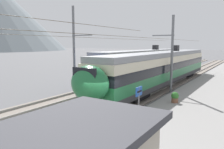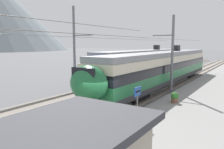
# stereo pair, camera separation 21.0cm
# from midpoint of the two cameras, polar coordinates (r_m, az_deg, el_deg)

# --- Properties ---
(ground_plane) EXTENTS (400.00, 400.00, 0.00)m
(ground_plane) POSITION_cam_midpoint_polar(r_m,az_deg,el_deg) (13.22, -1.05, -12.80)
(ground_plane) COLOR #565659
(platform_slab) EXTENTS (120.00, 7.48, 0.30)m
(platform_slab) POSITION_cam_midpoint_polar(r_m,az_deg,el_deg) (11.49, 18.02, -15.66)
(platform_slab) COLOR gray
(platform_slab) RESTS_ON ground
(track_near) EXTENTS (120.00, 3.00, 0.28)m
(track_near) POSITION_cam_midpoint_polar(r_m,az_deg,el_deg) (14.05, -6.26, -11.29)
(track_near) COLOR slate
(track_near) RESTS_ON ground
(track_far) EXTENTS (120.00, 3.00, 0.28)m
(track_far) POSITION_cam_midpoint_polar(r_m,az_deg,el_deg) (17.41, -18.91, -7.90)
(track_far) COLOR slate
(track_far) RESTS_ON ground
(train_near_platform) EXTENTS (26.66, 2.87, 4.27)m
(train_near_platform) POSITION_cam_midpoint_polar(r_m,az_deg,el_deg) (24.52, 12.66, 1.92)
(train_near_platform) COLOR #2D2D30
(train_near_platform) RESTS_ON track_near
(train_far_track) EXTENTS (25.15, 2.96, 4.27)m
(train_far_track) POSITION_cam_midpoint_polar(r_m,az_deg,el_deg) (31.77, 8.09, 3.32)
(train_far_track) COLOR #2D2D30
(train_far_track) RESTS_ON track_far
(catenary_mast_mid) EXTENTS (41.54, 2.13, 7.32)m
(catenary_mast_mid) POSITION_cam_midpoint_polar(r_m,az_deg,el_deg) (21.39, 14.61, 5.32)
(catenary_mast_mid) COLOR slate
(catenary_mast_mid) RESTS_ON ground
(catenary_mast_far_side) EXTENTS (41.54, 2.47, 8.41)m
(catenary_mast_far_side) POSITION_cam_midpoint_polar(r_m,az_deg,el_deg) (22.63, -9.79, 6.82)
(catenary_mast_far_side) COLOR slate
(catenary_mast_far_side) RESTS_ON ground
(platform_sign) EXTENTS (0.70, 0.08, 2.03)m
(platform_sign) POSITION_cam_midpoint_polar(r_m,az_deg,el_deg) (12.33, 6.47, -5.65)
(platform_sign) COLOR #59595B
(platform_sign) RESTS_ON platform_slab
(potted_plant_platform_edge) EXTENTS (0.56, 0.56, 0.80)m
(potted_plant_platform_edge) POSITION_cam_midpoint_polar(r_m,az_deg,el_deg) (17.33, 15.59, -5.57)
(potted_plant_platform_edge) COLOR brown
(potted_plant_platform_edge) RESTS_ON platform_slab
(potted_plant_by_shelter) EXTENTS (0.58, 0.58, 0.76)m
(potted_plant_by_shelter) POSITION_cam_midpoint_polar(r_m,az_deg,el_deg) (10.49, -1.12, -14.27)
(potted_plant_by_shelter) COLOR brown
(potted_plant_by_shelter) RESTS_ON platform_slab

